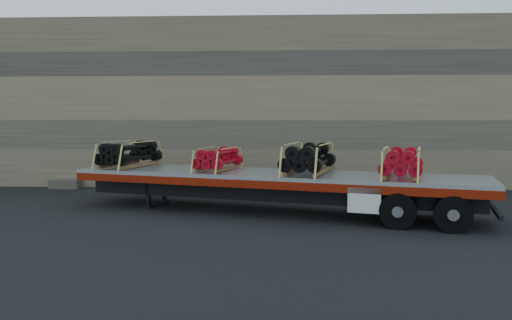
% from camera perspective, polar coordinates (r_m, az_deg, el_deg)
% --- Properties ---
extents(ground, '(120.00, 120.00, 0.00)m').
position_cam_1_polar(ground, '(15.66, -0.36, -5.86)').
color(ground, black).
rests_on(ground, ground).
extents(rock_wall, '(44.00, 3.00, 7.00)m').
position_cam_1_polar(rock_wall, '(21.88, 0.53, 6.44)').
color(rock_wall, '#7A6B54').
rests_on(rock_wall, ground).
extents(trailer, '(12.70, 5.79, 1.25)m').
position_cam_1_polar(trailer, '(15.32, 1.93, -3.74)').
color(trailer, '#B1B3B9').
rests_on(trailer, ground).
extents(bundle_front, '(1.76, 2.55, 0.82)m').
position_cam_1_polar(bundle_front, '(17.33, -14.24, 0.59)').
color(bundle_front, black).
rests_on(bundle_front, trailer).
extents(bundle_midfront, '(1.46, 2.11, 0.68)m').
position_cam_1_polar(bundle_midfront, '(15.82, -4.35, 0.06)').
color(bundle_midfront, '#AD0919').
rests_on(bundle_midfront, trailer).
extents(bundle_midrear, '(1.84, 2.67, 0.86)m').
position_cam_1_polar(bundle_midrear, '(14.91, 6.04, 0.09)').
color(bundle_midrear, black).
rests_on(bundle_midrear, trailer).
extents(bundle_rear, '(1.68, 2.43, 0.78)m').
position_cam_1_polar(bundle_rear, '(14.56, 16.33, -0.35)').
color(bundle_rear, '#AD0919').
rests_on(bundle_rear, trailer).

